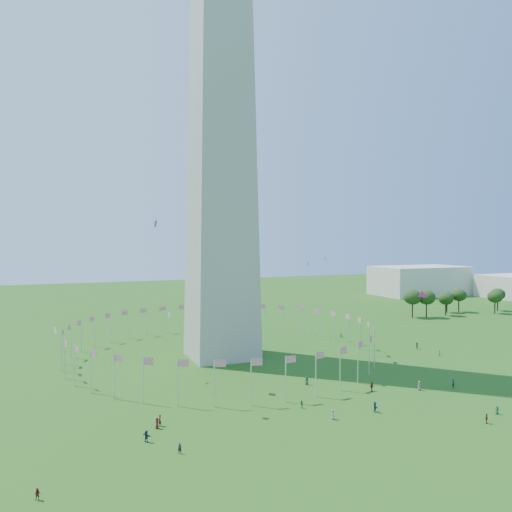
% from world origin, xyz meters
% --- Properties ---
extents(ground, '(600.00, 600.00, 0.00)m').
position_xyz_m(ground, '(0.00, 0.00, 0.00)').
color(ground, '#1D4C11').
rests_on(ground, ground).
extents(washington_monument, '(16.80, 16.80, 169.00)m').
position_xyz_m(washington_monument, '(0.00, 50.00, 84.50)').
color(washington_monument, '#AEAA9A').
rests_on(washington_monument, ground).
extents(flag_ring, '(80.24, 80.24, 9.00)m').
position_xyz_m(flag_ring, '(-0.00, 50.00, 4.50)').
color(flag_ring, silver).
rests_on(flag_ring, ground).
extents(gov_building_east_a, '(50.00, 30.00, 16.00)m').
position_xyz_m(gov_building_east_a, '(150.00, 150.00, 8.00)').
color(gov_building_east_a, beige).
rests_on(gov_building_east_a, ground).
extents(crowd, '(99.68, 77.89, 1.97)m').
position_xyz_m(crowd, '(11.96, 5.76, 0.90)').
color(crowd, '#1B452C').
rests_on(crowd, ground).
extents(kites_aloft, '(93.03, 76.80, 32.72)m').
position_xyz_m(kites_aloft, '(14.45, 20.23, 19.16)').
color(kites_aloft, '#CC2699').
rests_on(kites_aloft, ground).
extents(tree_line_east, '(53.79, 15.33, 11.01)m').
position_xyz_m(tree_line_east, '(112.06, 84.89, 5.02)').
color(tree_line_east, '#254918').
rests_on(tree_line_east, ground).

